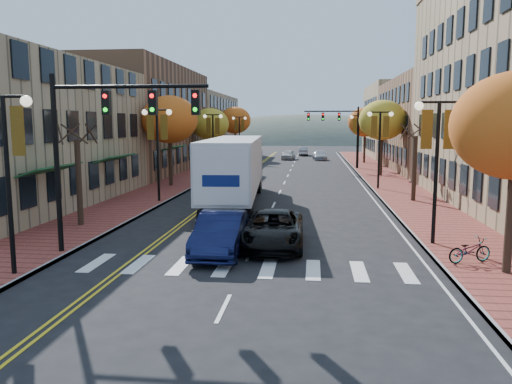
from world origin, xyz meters
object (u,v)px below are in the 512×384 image
(semi_truck, at_px, (236,167))
(bicycle, at_px, (470,250))
(navy_sedan, at_px, (221,233))
(black_suv, at_px, (273,229))

(semi_truck, bearing_deg, bicycle, -53.43)
(navy_sedan, bearing_deg, semi_truck, 94.44)
(navy_sedan, relative_size, black_suv, 0.92)
(black_suv, xyz_separation_m, bicycle, (7.30, -2.09, -0.15))
(black_suv, relative_size, bicycle, 3.15)
(semi_truck, xyz_separation_m, bicycle, (10.39, -12.16, -1.89))
(semi_truck, relative_size, black_suv, 3.17)
(semi_truck, bearing_deg, navy_sedan, -88.30)
(semi_truck, height_order, bicycle, semi_truck)
(navy_sedan, relative_size, bicycle, 2.89)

